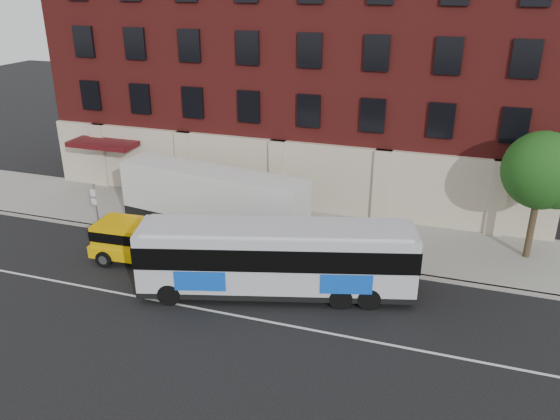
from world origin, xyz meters
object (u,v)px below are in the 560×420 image
(city_bus, at_px, (277,257))
(shipping_container, at_px, (213,202))
(street_tree, at_px, (543,173))
(yellow_suv, at_px, (138,240))
(sign_pole, at_px, (95,203))

(city_bus, relative_size, shipping_container, 1.11)
(shipping_container, bearing_deg, city_bus, -43.16)
(street_tree, bearing_deg, city_bus, -147.18)
(street_tree, distance_m, shipping_container, 16.10)
(city_bus, height_order, yellow_suv, city_bus)
(sign_pole, height_order, yellow_suv, sign_pole)
(sign_pole, bearing_deg, street_tree, 8.61)
(city_bus, height_order, shipping_container, shipping_container)
(street_tree, relative_size, city_bus, 0.52)
(sign_pole, distance_m, city_bus, 12.02)
(sign_pole, height_order, street_tree, street_tree)
(street_tree, xyz_separation_m, city_bus, (-10.53, -6.79, -2.65))
(street_tree, height_order, city_bus, street_tree)
(city_bus, bearing_deg, sign_pole, 163.29)
(city_bus, xyz_separation_m, shipping_container, (-5.24, 4.91, -0.04))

